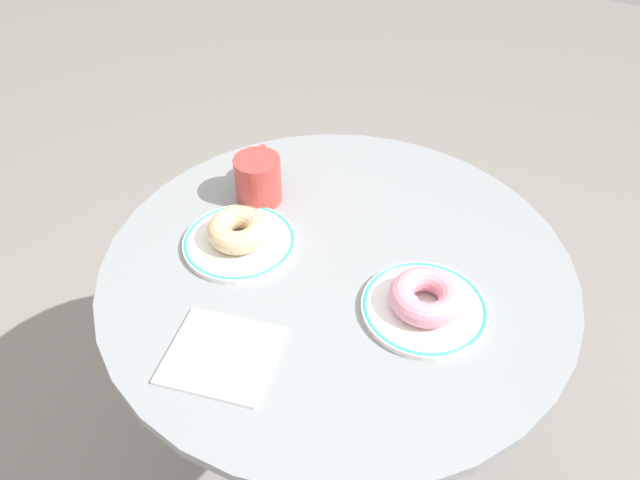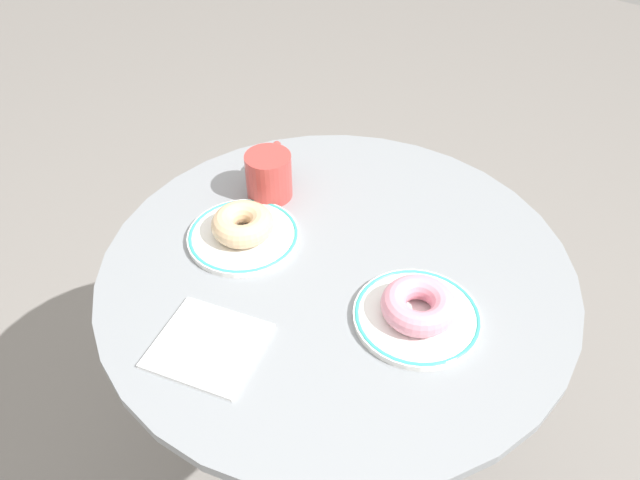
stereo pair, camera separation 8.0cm
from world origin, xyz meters
name	(u,v)px [view 2 (the right image)]	position (x,y,z in m)	size (l,w,h in m)	color
ground_plane	(331,479)	(0.00, 0.00, -0.01)	(7.00, 7.00, 0.02)	gray
cafe_table	(335,347)	(0.00, 0.00, 0.52)	(0.77, 0.77, 0.73)	gray
plate_left	(243,236)	(-0.16, -0.05, 0.74)	(0.19, 0.19, 0.01)	white
plate_right	(417,316)	(0.16, -0.02, 0.74)	(0.19, 0.19, 0.01)	white
donut_glazed	(243,224)	(-0.16, -0.05, 0.77)	(0.11, 0.11, 0.04)	#E0B789
donut_pink_frosted	(419,305)	(0.16, -0.02, 0.77)	(0.11, 0.11, 0.04)	pink
paper_napkin	(208,346)	(-0.05, -0.25, 0.74)	(0.15, 0.14, 0.01)	white
coffee_mug	(269,174)	(-0.21, 0.08, 0.78)	(0.08, 0.12, 0.09)	#B73D38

